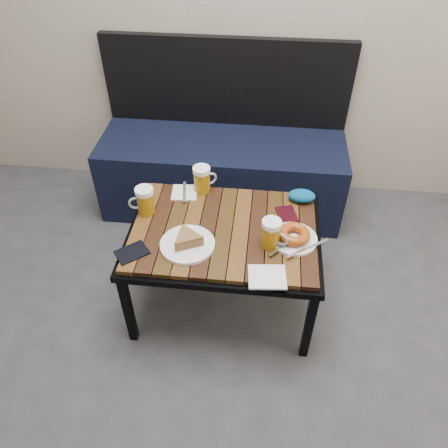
# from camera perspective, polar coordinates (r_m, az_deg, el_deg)

# --- Properties ---
(bench) EXTENTS (1.40, 0.50, 0.95)m
(bench) POSITION_cam_1_polar(r_m,az_deg,el_deg) (2.63, -0.19, 7.65)
(bench) COLOR black
(bench) RESTS_ON ground
(cafe_table) EXTENTS (0.84, 0.62, 0.47)m
(cafe_table) POSITION_cam_1_polar(r_m,az_deg,el_deg) (1.93, 0.00, -1.59)
(cafe_table) COLOR black
(cafe_table) RESTS_ON ground
(beer_mug_left) EXTENTS (0.12, 0.09, 0.13)m
(beer_mug_left) POSITION_cam_1_polar(r_m,az_deg,el_deg) (1.97, -10.30, 3.04)
(beer_mug_left) COLOR #A26E0D
(beer_mug_left) RESTS_ON cafe_table
(beer_mug_centre) EXTENTS (0.12, 0.11, 0.13)m
(beer_mug_centre) POSITION_cam_1_polar(r_m,az_deg,el_deg) (2.07, -2.85, 5.88)
(beer_mug_centre) COLOR #A26E0D
(beer_mug_centre) RESTS_ON cafe_table
(beer_mug_right) EXTENTS (0.12, 0.10, 0.13)m
(beer_mug_right) POSITION_cam_1_polar(r_m,az_deg,el_deg) (1.79, 6.22, -1.22)
(beer_mug_right) COLOR #A26E0D
(beer_mug_right) RESTS_ON cafe_table
(plate_pie) EXTENTS (0.23, 0.23, 0.06)m
(plate_pie) POSITION_cam_1_polar(r_m,az_deg,el_deg) (1.81, -4.83, -2.27)
(plate_pie) COLOR white
(plate_pie) RESTS_ON cafe_table
(plate_bagel) EXTENTS (0.25, 0.22, 0.06)m
(plate_bagel) POSITION_cam_1_polar(r_m,az_deg,el_deg) (1.85, 9.10, -1.59)
(plate_bagel) COLOR white
(plate_bagel) RESTS_ON cafe_table
(napkin_left) EXTENTS (0.13, 0.16, 0.01)m
(napkin_left) POSITION_cam_1_polar(r_m,az_deg,el_deg) (2.09, -5.18, 4.11)
(napkin_left) COLOR white
(napkin_left) RESTS_ON cafe_table
(napkin_right) EXTENTS (0.16, 0.14, 0.01)m
(napkin_right) POSITION_cam_1_polar(r_m,az_deg,el_deg) (1.71, 5.66, -6.90)
(napkin_right) COLOR white
(napkin_right) RESTS_ON cafe_table
(passport_navy) EXTENTS (0.16, 0.15, 0.01)m
(passport_navy) POSITION_cam_1_polar(r_m,az_deg,el_deg) (1.83, -11.94, -3.66)
(passport_navy) COLOR black
(passport_navy) RESTS_ON cafe_table
(passport_burgundy) EXTENTS (0.11, 0.13, 0.01)m
(passport_burgundy) POSITION_cam_1_polar(r_m,az_deg,el_deg) (1.99, 8.19, 1.27)
(passport_burgundy) COLOR black
(passport_burgundy) RESTS_ON cafe_table
(knit_pouch) EXTENTS (0.13, 0.08, 0.06)m
(knit_pouch) POSITION_cam_1_polar(r_m,az_deg,el_deg) (2.06, 10.11, 3.64)
(knit_pouch) COLOR navy
(knit_pouch) RESTS_ON cafe_table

